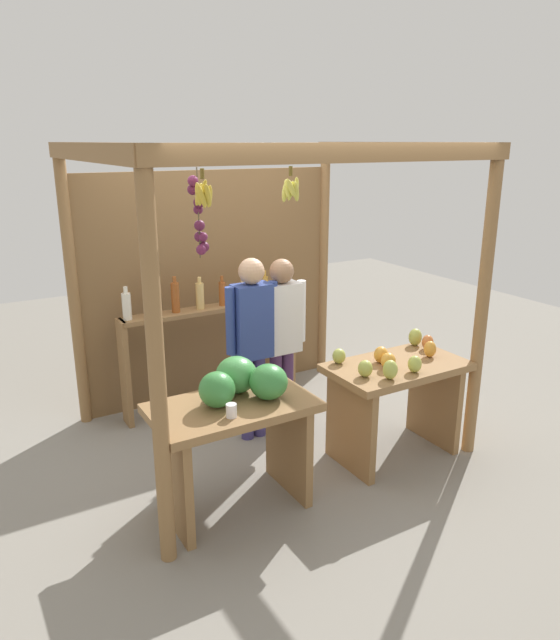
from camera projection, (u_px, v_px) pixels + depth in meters
ground_plane at (268, 434)px, 5.24m from camera, size 12.00×12.00×0.00m
market_stall at (239, 263)px, 5.21m from camera, size 2.78×2.31×2.50m
fruit_counter_left at (236, 416)px, 4.04m from camera, size 1.12×0.65×1.07m
fruit_counter_right at (395, 388)px, 4.74m from camera, size 1.12×0.64×0.96m
bottle_shelf_unit at (210, 327)px, 5.61m from camera, size 1.78×0.22×1.34m
vendor_man at (252, 333)px, 4.93m from camera, size 0.48×0.22×1.60m
vendor_woman at (282, 330)px, 5.12m from camera, size 0.48×0.21×1.56m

